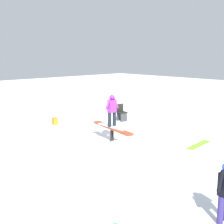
# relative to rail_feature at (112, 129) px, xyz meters

# --- Properties ---
(ground_plane) EXTENTS (60.00, 60.00, 0.00)m
(ground_plane) POSITION_rel_rail_feature_xyz_m (0.00, 0.00, -0.55)
(ground_plane) COLOR white
(rail_feature) EXTENTS (2.57, 0.78, 0.64)m
(rail_feature) POSITION_rel_rail_feature_xyz_m (0.00, 0.00, 0.00)
(rail_feature) COLOR black
(rail_feature) RESTS_ON ground
(snow_kicker_ramp) EXTENTS (2.06, 1.82, 0.44)m
(snow_kicker_ramp) POSITION_rel_rail_feature_xyz_m (-1.98, 0.39, -0.33)
(snow_kicker_ramp) COLOR white
(snow_kicker_ramp) RESTS_ON ground
(main_rider_on_rail) EXTENTS (1.45, 0.66, 1.28)m
(main_rider_on_rail) POSITION_rel_rail_feature_xyz_m (0.00, 0.00, 0.71)
(main_rider_on_rail) COLOR white
(main_rider_on_rail) RESTS_ON rail_feature
(loose_snowboard_white) EXTENTS (0.53, 1.44, 0.02)m
(loose_snowboard_white) POSITION_rel_rail_feature_xyz_m (-4.23, 4.32, -0.54)
(loose_snowboard_white) COLOR silver
(loose_snowboard_white) RESTS_ON ground
(loose_snowboard_lime) EXTENTS (0.43, 1.56, 0.02)m
(loose_snowboard_lime) POSITION_rel_rail_feature_xyz_m (-2.57, -2.21, -0.54)
(loose_snowboard_lime) COLOR #8AE129
(loose_snowboard_lime) RESTS_ON ground
(folding_chair) EXTENTS (0.50, 0.50, 0.88)m
(folding_chair) POSITION_rel_rail_feature_xyz_m (2.61, -3.11, -0.13)
(folding_chair) COLOR #3F3F44
(folding_chair) RESTS_ON ground
(backpack_on_snow) EXTENTS (0.34, 0.28, 0.34)m
(backpack_on_snow) POSITION_rel_rail_feature_xyz_m (4.26, -0.07, -0.38)
(backpack_on_snow) COLOR orange
(backpack_on_snow) RESTS_ON ground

